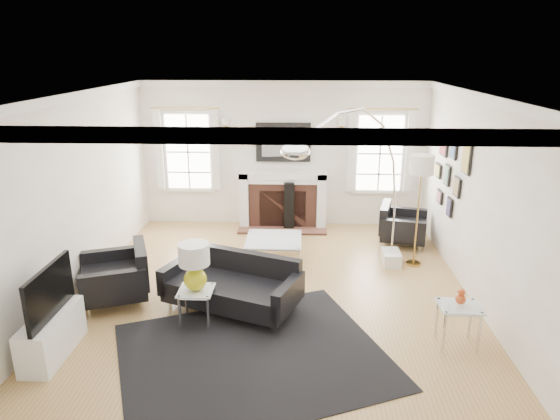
{
  "coord_description": "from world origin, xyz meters",
  "views": [
    {
      "loc": [
        0.35,
        -6.53,
        3.32
      ],
      "look_at": [
        0.05,
        0.3,
        1.14
      ],
      "focal_mm": 32.0,
      "sensor_mm": 36.0,
      "label": 1
    }
  ],
  "objects_px": {
    "sofa": "(233,286)",
    "gourd_lamp": "(194,264)",
    "armchair_left": "(119,277)",
    "armchair_right": "(400,226)",
    "fireplace": "(283,200)",
    "coffee_table": "(274,240)",
    "arc_floor_lamp": "(350,189)"
  },
  "relations": [
    {
      "from": "sofa",
      "to": "gourd_lamp",
      "type": "bearing_deg",
      "value": -132.42
    },
    {
      "from": "armchair_right",
      "to": "sofa",
      "type": "bearing_deg",
      "value": -137.43
    },
    {
      "from": "coffee_table",
      "to": "armchair_right",
      "type": "bearing_deg",
      "value": 21.94
    },
    {
      "from": "coffee_table",
      "to": "gourd_lamp",
      "type": "xyz_separation_m",
      "value": [
        -0.87,
        -2.01,
        0.46
      ]
    },
    {
      "from": "fireplace",
      "to": "gourd_lamp",
      "type": "bearing_deg",
      "value": -104.21
    },
    {
      "from": "sofa",
      "to": "gourd_lamp",
      "type": "relative_size",
      "value": 3.21
    },
    {
      "from": "fireplace",
      "to": "sofa",
      "type": "distance_m",
      "value": 3.35
    },
    {
      "from": "sofa",
      "to": "arc_floor_lamp",
      "type": "height_order",
      "value": "arc_floor_lamp"
    },
    {
      "from": "armchair_left",
      "to": "gourd_lamp",
      "type": "distance_m",
      "value": 1.4
    },
    {
      "from": "armchair_right",
      "to": "arc_floor_lamp",
      "type": "xyz_separation_m",
      "value": [
        -1.09,
        -1.6,
        1.11
      ]
    },
    {
      "from": "sofa",
      "to": "arc_floor_lamp",
      "type": "relative_size",
      "value": 0.74
    },
    {
      "from": "fireplace",
      "to": "armchair_right",
      "type": "bearing_deg",
      "value": -21.21
    },
    {
      "from": "sofa",
      "to": "gourd_lamp",
      "type": "distance_m",
      "value": 0.79
    },
    {
      "from": "armchair_left",
      "to": "arc_floor_lamp",
      "type": "relative_size",
      "value": 0.45
    },
    {
      "from": "sofa",
      "to": "armchair_left",
      "type": "distance_m",
      "value": 1.6
    },
    {
      "from": "arc_floor_lamp",
      "to": "coffee_table",
      "type": "bearing_deg",
      "value": 148.15
    },
    {
      "from": "coffee_table",
      "to": "sofa",
      "type": "bearing_deg",
      "value": -106.32
    },
    {
      "from": "armchair_right",
      "to": "gourd_lamp",
      "type": "xyz_separation_m",
      "value": [
        -3.09,
        -2.91,
        0.5
      ]
    },
    {
      "from": "gourd_lamp",
      "to": "armchair_right",
      "type": "bearing_deg",
      "value": 43.28
    },
    {
      "from": "fireplace",
      "to": "gourd_lamp",
      "type": "distance_m",
      "value": 3.87
    },
    {
      "from": "fireplace",
      "to": "armchair_right",
      "type": "relative_size",
      "value": 1.63
    },
    {
      "from": "gourd_lamp",
      "to": "fireplace",
      "type": "bearing_deg",
      "value": 75.79
    },
    {
      "from": "fireplace",
      "to": "sofa",
      "type": "relative_size",
      "value": 0.86
    },
    {
      "from": "arc_floor_lamp",
      "to": "armchair_right",
      "type": "bearing_deg",
      "value": 55.72
    },
    {
      "from": "fireplace",
      "to": "gourd_lamp",
      "type": "xyz_separation_m",
      "value": [
        -0.95,
        -3.74,
        0.29
      ]
    },
    {
      "from": "armchair_left",
      "to": "armchair_right",
      "type": "distance_m",
      "value": 4.88
    },
    {
      "from": "armchair_left",
      "to": "coffee_table",
      "type": "height_order",
      "value": "armchair_left"
    },
    {
      "from": "armchair_left",
      "to": "coffee_table",
      "type": "bearing_deg",
      "value": 35.27
    },
    {
      "from": "fireplace",
      "to": "armchair_left",
      "type": "bearing_deg",
      "value": -123.9
    },
    {
      "from": "fireplace",
      "to": "coffee_table",
      "type": "bearing_deg",
      "value": -92.69
    },
    {
      "from": "armchair_right",
      "to": "fireplace",
      "type": "bearing_deg",
      "value": 158.79
    },
    {
      "from": "armchair_left",
      "to": "gourd_lamp",
      "type": "height_order",
      "value": "gourd_lamp"
    }
  ]
}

